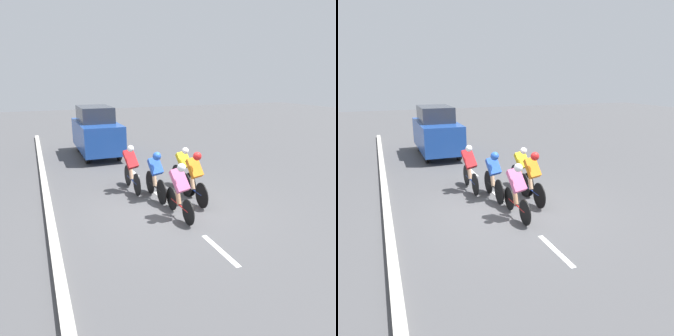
% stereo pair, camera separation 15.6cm
% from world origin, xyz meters
% --- Properties ---
extents(ground_plane, '(60.00, 60.00, 0.00)m').
position_xyz_m(ground_plane, '(0.00, 0.00, 0.00)').
color(ground_plane, '#4C4C4F').
extents(lane_stripe_near, '(0.12, 1.40, 0.01)m').
position_xyz_m(lane_stripe_near, '(0.00, 2.57, 0.00)').
color(lane_stripe_near, white).
rests_on(lane_stripe_near, ground).
extents(lane_stripe_mid, '(0.12, 1.40, 0.01)m').
position_xyz_m(lane_stripe_mid, '(0.00, -0.63, 0.00)').
color(lane_stripe_mid, white).
rests_on(lane_stripe_mid, ground).
extents(lane_stripe_far, '(0.12, 1.40, 0.01)m').
position_xyz_m(lane_stripe_far, '(0.00, -3.83, 0.00)').
color(lane_stripe_far, white).
rests_on(lane_stripe_far, ground).
extents(curb, '(0.20, 24.74, 0.14)m').
position_xyz_m(curb, '(3.20, -0.63, 0.07)').
color(curb, '#B7B2A8').
rests_on(curb, ground).
extents(cyclist_blue, '(0.39, 1.68, 1.49)m').
position_xyz_m(cyclist_blue, '(0.21, -0.71, 0.79)').
color(cyclist_blue, black).
rests_on(cyclist_blue, ground).
extents(cyclist_yellow, '(0.41, 1.74, 1.47)m').
position_xyz_m(cyclist_yellow, '(-0.86, -1.08, 0.75)').
color(cyclist_yellow, black).
rests_on(cyclist_yellow, ground).
extents(cyclist_pink, '(0.42, 1.67, 1.52)m').
position_xyz_m(cyclist_pink, '(0.12, 0.77, 0.80)').
color(cyclist_pink, black).
rests_on(cyclist_pink, ground).
extents(cyclist_red, '(0.43, 1.73, 1.54)m').
position_xyz_m(cyclist_red, '(0.65, -1.70, 0.79)').
color(cyclist_red, black).
rests_on(cyclist_red, ground).
extents(cyclist_orange, '(0.39, 1.70, 1.56)m').
position_xyz_m(cyclist_orange, '(-0.71, -0.05, 0.82)').
color(cyclist_orange, black).
rests_on(cyclist_orange, ground).
extents(support_car, '(1.70, 3.98, 2.23)m').
position_xyz_m(support_car, '(0.71, -7.04, 1.11)').
color(support_car, black).
rests_on(support_car, ground).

